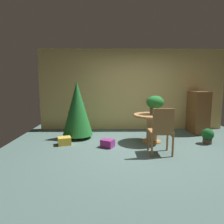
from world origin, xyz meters
TOP-DOWN VIEW (x-y plane):
  - ground_plane at (0.00, 0.00)m, footprint 6.60×6.60m
  - back_wall_panel at (0.00, 2.20)m, footprint 6.00×0.10m
  - round_dining_table at (0.37, 0.69)m, footprint 0.95×0.95m
  - flower_vase at (0.44, 0.73)m, footprint 0.44×0.44m
  - wooden_chair_near at (0.37, -0.25)m, footprint 0.48×0.44m
  - holiday_tree at (-1.61, 1.10)m, footprint 0.83×0.83m
  - gift_box_gold at (-1.85, 0.49)m, footprint 0.38×0.36m
  - gift_box_purple at (-0.77, 0.28)m, footprint 0.36×0.34m
  - wooden_cabinet at (1.99, 1.68)m, footprint 0.45×0.76m
  - potted_plant at (1.75, 0.53)m, footprint 0.30×0.30m

SIDE VIEW (x-z plane):
  - ground_plane at x=0.00m, z-range 0.00..0.00m
  - gift_box_purple at x=-0.77m, z-range 0.00..0.19m
  - gift_box_gold at x=-1.85m, z-range 0.00..0.19m
  - potted_plant at x=1.75m, z-range 0.01..0.40m
  - round_dining_table at x=0.37m, z-range 0.12..0.85m
  - wooden_chair_near at x=0.37m, z-range 0.06..1.08m
  - wooden_cabinet at x=1.99m, z-range 0.00..1.27m
  - holiday_tree at x=-1.61m, z-range 0.05..1.62m
  - flower_vase at x=0.44m, z-range 0.77..1.25m
  - back_wall_panel at x=0.00m, z-range 0.00..2.60m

